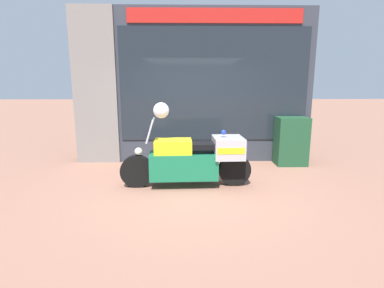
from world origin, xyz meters
TOP-DOWN VIEW (x-y plane):
  - ground_plane at (0.00, 0.00)m, footprint 60.00×60.00m
  - shop_building at (-0.43, 2.00)m, footprint 5.65×0.55m
  - window_display at (0.43, 2.03)m, footprint 4.18×0.30m
  - paramedic_motorcycle at (-0.06, 0.03)m, footprint 2.43×0.67m
  - utility_cabinet at (2.27, 1.49)m, footprint 0.70×0.51m
  - white_helmet at (-0.63, 0.01)m, footprint 0.28×0.28m

SIDE VIEW (x-z plane):
  - ground_plane at x=0.00m, z-range 0.00..0.00m
  - window_display at x=0.43m, z-range -0.50..1.43m
  - paramedic_motorcycle at x=-0.06m, z-range -0.11..1.17m
  - utility_cabinet at x=2.27m, z-range 0.00..1.12m
  - white_helmet at x=-0.63m, z-range 1.28..1.56m
  - shop_building at x=-0.43m, z-range 0.01..3.61m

